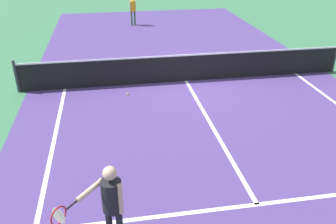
{
  "coord_description": "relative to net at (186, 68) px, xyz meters",
  "views": [
    {
      "loc": [
        -2.6,
        -11.37,
        4.73
      ],
      "look_at": [
        -1.36,
        -4.17,
        1.0
      ],
      "focal_mm": 38.4,
      "sensor_mm": 36.0,
      "label": 1
    }
  ],
  "objects": [
    {
      "name": "tennis_ball_near_net",
      "position": [
        -2.09,
        -0.83,
        -0.46
      ],
      "size": [
        0.07,
        0.07,
        0.07
      ],
      "primitive_type": "sphere",
      "color": "#CCE033",
      "rests_on": "ground_plane"
    },
    {
      "name": "net",
      "position": [
        0.0,
        0.0,
        0.0
      ],
      "size": [
        11.2,
        0.09,
        1.07
      ],
      "color": "#33383D",
      "rests_on": "ground_plane"
    },
    {
      "name": "line_service_near",
      "position": [
        0.0,
        -6.4,
        -0.49
      ],
      "size": [
        8.22,
        0.1,
        0.01
      ],
      "primitive_type": "cube",
      "color": "white",
      "rests_on": "ground_plane"
    },
    {
      "name": "player_far",
      "position": [
        -1.11,
        8.53,
        0.44
      ],
      "size": [
        0.36,
        0.32,
        1.54
      ],
      "color": "#3F7247",
      "rests_on": "ground_plane"
    },
    {
      "name": "ground_plane",
      "position": [
        0.0,
        0.0,
        -0.49
      ],
      "size": [
        60.0,
        60.0,
        0.0
      ],
      "primitive_type": "plane",
      "color": "#38724C"
    },
    {
      "name": "player_near",
      "position": [
        -2.74,
        -6.98,
        0.5
      ],
      "size": [
        0.98,
        0.84,
        1.61
      ],
      "color": "black",
      "rests_on": "ground_plane"
    },
    {
      "name": "court_surface_inbounds",
      "position": [
        0.0,
        0.0,
        -0.49
      ],
      "size": [
        10.62,
        24.4,
        0.0
      ],
      "primitive_type": "cube",
      "color": "#4C387A",
      "rests_on": "ground_plane"
    },
    {
      "name": "line_center_service",
      "position": [
        0.0,
        -3.2,
        -0.49
      ],
      "size": [
        0.1,
        6.4,
        0.01
      ],
      "primitive_type": "cube",
      "color": "white",
      "rests_on": "ground_plane"
    },
    {
      "name": "line_sideline_left",
      "position": [
        -4.11,
        -5.95,
        -0.49
      ],
      "size": [
        0.1,
        11.89,
        0.01
      ],
      "primitive_type": "cube",
      "color": "white",
      "rests_on": "ground_plane"
    }
  ]
}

